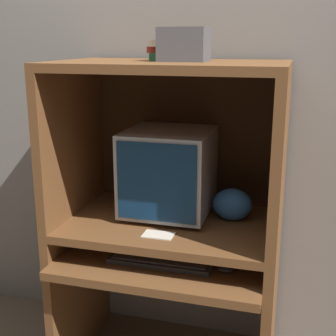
% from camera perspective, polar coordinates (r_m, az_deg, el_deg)
% --- Properties ---
extents(wall_back, '(6.00, 0.06, 2.60)m').
position_cam_1_polar(wall_back, '(2.33, 2.70, 9.53)').
color(wall_back, gray).
rests_on(wall_back, ground_plane).
extents(desk_base, '(0.96, 0.69, 0.63)m').
position_cam_1_polar(desk_base, '(2.22, -0.15, -15.23)').
color(desk_base, brown).
rests_on(desk_base, ground_plane).
extents(desk_monitor_shelf, '(0.96, 0.62, 0.13)m').
position_cam_1_polar(desk_monitor_shelf, '(2.12, 0.21, -7.11)').
color(desk_monitor_shelf, brown).
rests_on(desk_monitor_shelf, desk_base).
extents(hutch_upper, '(0.96, 0.62, 0.70)m').
position_cam_1_polar(hutch_upper, '(2.02, 0.50, 6.05)').
color(hutch_upper, brown).
rests_on(hutch_upper, desk_monitor_shelf).
extents(crt_monitor, '(0.38, 0.40, 0.39)m').
position_cam_1_polar(crt_monitor, '(2.12, 0.08, -0.42)').
color(crt_monitor, '#B2B2B7').
rests_on(crt_monitor, desk_monitor_shelf).
extents(keyboard, '(0.44, 0.13, 0.03)m').
position_cam_1_polar(keyboard, '(2.00, -0.91, -11.20)').
color(keyboard, '#2D2D30').
rests_on(keyboard, desk_base).
extents(mouse, '(0.06, 0.04, 0.03)m').
position_cam_1_polar(mouse, '(1.95, 7.03, -12.12)').
color(mouse, '#28282B').
rests_on(mouse, desk_base).
extents(snack_bag, '(0.17, 0.13, 0.14)m').
position_cam_1_polar(snack_bag, '(2.11, 7.84, -4.42)').
color(snack_bag, '#336BB7').
rests_on(snack_bag, desk_monitor_shelf).
extents(book_stack, '(0.16, 0.13, 0.08)m').
position_cam_1_polar(book_stack, '(2.00, 0.05, 14.12)').
color(book_stack, '#236638').
rests_on(book_stack, hutch_upper).
extents(paper_card, '(0.13, 0.08, 0.00)m').
position_cam_1_polar(paper_card, '(1.95, -1.09, -8.16)').
color(paper_card, beige).
rests_on(paper_card, desk_monitor_shelf).
extents(storage_box, '(0.19, 0.16, 0.13)m').
position_cam_1_polar(storage_box, '(1.94, 1.97, 14.83)').
color(storage_box, '#4C4C51').
rests_on(storage_box, hutch_upper).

